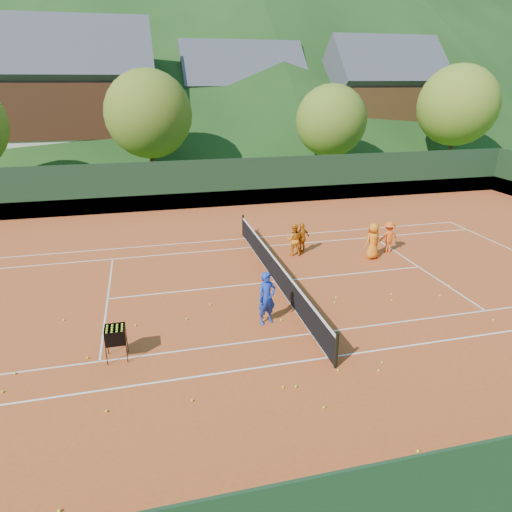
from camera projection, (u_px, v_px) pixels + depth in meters
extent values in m
plane|color=#2A4E18|center=(275.00, 282.00, 18.12)|extent=(400.00, 400.00, 0.00)
cube|color=#B1451C|center=(275.00, 282.00, 18.12)|extent=(40.00, 24.00, 0.02)
imported|color=#1A37AF|center=(267.00, 298.00, 14.73)|extent=(0.75, 0.60, 1.79)
imported|color=orange|center=(294.00, 239.00, 20.65)|extent=(0.83, 0.71, 1.48)
imported|color=orange|center=(302.00, 238.00, 20.91)|extent=(0.92, 0.68, 1.45)
imported|color=orange|center=(373.00, 241.00, 20.22)|extent=(0.92, 0.72, 1.65)
imported|color=#FF5916|center=(389.00, 237.00, 21.06)|extent=(0.95, 0.57, 1.45)
sphere|color=#D6E826|center=(64.00, 320.00, 15.14)|extent=(0.07, 0.07, 0.07)
sphere|color=#D6E826|center=(449.00, 285.00, 17.69)|extent=(0.07, 0.07, 0.07)
sphere|color=#D6E826|center=(296.00, 386.00, 11.84)|extent=(0.07, 0.07, 0.07)
sphere|color=#D6E826|center=(392.00, 300.00, 16.52)|extent=(0.07, 0.07, 0.07)
sphere|color=#D6E826|center=(283.00, 387.00, 11.81)|extent=(0.07, 0.07, 0.07)
sphere|color=#D6E826|center=(59.00, 511.00, 8.41)|extent=(0.07, 0.07, 0.07)
sphere|color=#D6E826|center=(336.00, 297.00, 16.72)|extent=(0.07, 0.07, 0.07)
sphere|color=#D6E826|center=(192.00, 401.00, 11.32)|extent=(0.07, 0.07, 0.07)
sphere|color=#D6E826|center=(262.00, 317.00, 15.30)|extent=(0.07, 0.07, 0.07)
sphere|color=#D6E826|center=(87.00, 358.00, 13.07)|extent=(0.07, 0.07, 0.07)
sphere|color=#D6E826|center=(379.00, 370.00, 12.50)|extent=(0.07, 0.07, 0.07)
sphere|color=#D6E826|center=(2.00, 392.00, 11.64)|extent=(0.07, 0.07, 0.07)
sphere|color=#D6E826|center=(210.00, 304.00, 16.19)|extent=(0.07, 0.07, 0.07)
sphere|color=#D6E826|center=(338.00, 370.00, 12.51)|extent=(0.07, 0.07, 0.07)
sphere|color=#D6E826|center=(281.00, 320.00, 15.13)|extent=(0.07, 0.07, 0.07)
sphere|color=#D6E826|center=(440.00, 296.00, 16.85)|extent=(0.07, 0.07, 0.07)
sphere|color=#D6E826|center=(15.00, 373.00, 12.37)|extent=(0.07, 0.07, 0.07)
sphere|color=#D6E826|center=(418.00, 451.00, 9.77)|extent=(0.07, 0.07, 0.07)
sphere|color=#D6E826|center=(187.00, 319.00, 15.21)|extent=(0.07, 0.07, 0.07)
sphere|color=#D6E826|center=(335.00, 302.00, 16.35)|extent=(0.07, 0.07, 0.07)
sphere|color=#D6E826|center=(324.00, 407.00, 11.09)|extent=(0.07, 0.07, 0.07)
sphere|color=#D6E826|center=(135.00, 325.00, 14.81)|extent=(0.07, 0.07, 0.07)
sphere|color=#D6E826|center=(382.00, 362.00, 12.86)|extent=(0.07, 0.07, 0.07)
sphere|color=#D6E826|center=(391.00, 294.00, 16.97)|extent=(0.07, 0.07, 0.07)
sphere|color=#D6E826|center=(493.00, 320.00, 15.13)|extent=(0.07, 0.07, 0.07)
sphere|color=#D6E826|center=(106.00, 411.00, 10.96)|extent=(0.07, 0.07, 0.07)
cube|color=white|center=(328.00, 357.00, 13.14)|extent=(23.77, 0.06, 0.00)
cube|color=white|center=(245.00, 238.00, 23.08)|extent=(23.77, 0.06, 0.00)
cube|color=silver|center=(312.00, 334.00, 14.38)|extent=(23.77, 0.06, 0.00)
cube|color=white|center=(252.00, 247.00, 21.84)|extent=(23.77, 0.06, 0.00)
cube|color=silver|center=(108.00, 299.00, 16.68)|extent=(0.06, 8.23, 0.00)
cube|color=white|center=(419.00, 267.00, 19.54)|extent=(0.06, 8.23, 0.00)
cube|color=white|center=(275.00, 282.00, 18.11)|extent=(12.80, 0.06, 0.00)
cube|color=silver|center=(275.00, 282.00, 18.11)|extent=(0.06, 10.97, 0.00)
cube|color=black|center=(276.00, 271.00, 17.95)|extent=(0.03, 11.97, 0.90)
cube|color=white|center=(276.00, 260.00, 17.78)|extent=(0.05, 11.97, 0.06)
cylinder|color=black|center=(336.00, 350.00, 12.49)|extent=(0.10, 0.10, 1.10)
cylinder|color=black|center=(243.00, 225.00, 23.34)|extent=(0.10, 0.10, 1.10)
cube|color=black|center=(222.00, 183.00, 28.45)|extent=(40.00, 0.05, 3.00)
cube|color=#1B5E26|center=(223.00, 199.00, 28.81)|extent=(40.40, 0.05, 1.00)
cylinder|color=black|center=(107.00, 356.00, 12.71)|extent=(0.02, 0.02, 0.55)
cylinder|color=black|center=(127.00, 354.00, 12.83)|extent=(0.02, 0.02, 0.55)
cylinder|color=black|center=(108.00, 346.00, 13.21)|extent=(0.02, 0.02, 0.55)
cylinder|color=black|center=(127.00, 344.00, 13.33)|extent=(0.02, 0.02, 0.55)
cube|color=black|center=(116.00, 342.00, 12.92)|extent=(0.55, 0.55, 0.02)
cube|color=black|center=(115.00, 340.00, 12.59)|extent=(0.55, 0.02, 0.45)
cube|color=black|center=(116.00, 330.00, 13.09)|extent=(0.55, 0.02, 0.45)
cube|color=black|center=(105.00, 336.00, 12.78)|extent=(0.02, 0.55, 0.45)
cube|color=black|center=(125.00, 333.00, 12.90)|extent=(0.02, 0.55, 0.45)
sphere|color=#CCE526|center=(106.00, 333.00, 12.54)|extent=(0.07, 0.07, 0.07)
sphere|color=#CCE526|center=(107.00, 331.00, 12.66)|extent=(0.07, 0.07, 0.07)
sphere|color=#CCE526|center=(107.00, 328.00, 12.79)|extent=(0.07, 0.07, 0.07)
sphere|color=#CCE526|center=(107.00, 326.00, 12.91)|extent=(0.07, 0.07, 0.07)
sphere|color=#CCE526|center=(112.00, 333.00, 12.57)|extent=(0.07, 0.07, 0.07)
sphere|color=#CCE526|center=(112.00, 330.00, 12.69)|extent=(0.07, 0.07, 0.07)
sphere|color=#CCE526|center=(112.00, 328.00, 12.82)|extent=(0.07, 0.07, 0.07)
sphere|color=#CCE526|center=(112.00, 325.00, 12.94)|extent=(0.07, 0.07, 0.07)
sphere|color=#CCE526|center=(117.00, 332.00, 12.60)|extent=(0.07, 0.07, 0.07)
sphere|color=#CCE526|center=(117.00, 330.00, 12.72)|extent=(0.07, 0.07, 0.07)
sphere|color=#CCE526|center=(117.00, 327.00, 12.85)|extent=(0.07, 0.07, 0.07)
sphere|color=#CCE526|center=(117.00, 325.00, 12.97)|extent=(0.07, 0.07, 0.07)
sphere|color=#CCE526|center=(122.00, 331.00, 12.63)|extent=(0.07, 0.07, 0.07)
sphere|color=#CCE526|center=(122.00, 329.00, 12.75)|extent=(0.07, 0.07, 0.07)
sphere|color=#CCE526|center=(122.00, 327.00, 12.88)|extent=(0.07, 0.07, 0.07)
sphere|color=#CCE526|center=(122.00, 324.00, 13.00)|extent=(0.07, 0.07, 0.07)
cube|color=beige|center=(84.00, 150.00, 42.56)|extent=(12.00, 9.00, 2.88)
cube|color=#34190E|center=(78.00, 109.00, 41.24)|extent=(12.24, 9.18, 4.48)
cube|color=#42424A|center=(74.00, 75.00, 40.22)|extent=(13.80, 9.93, 9.93)
cube|color=beige|center=(242.00, 142.00, 49.82)|extent=(11.00, 8.00, 2.52)
cube|color=#3C2210|center=(242.00, 111.00, 48.67)|extent=(11.22, 8.16, 3.92)
cube|color=#43434B|center=(241.00, 86.00, 47.75)|extent=(12.65, 8.82, 8.82)
cube|color=beige|center=(376.00, 142.00, 49.30)|extent=(10.00, 8.00, 2.70)
cube|color=#3B2210|center=(379.00, 108.00, 48.06)|extent=(10.20, 8.16, 4.20)
cube|color=#42424A|center=(382.00, 81.00, 47.09)|extent=(11.50, 8.82, 8.82)
cylinder|color=#3D2518|center=(153.00, 166.00, 34.84)|extent=(0.36, 0.36, 2.88)
sphere|color=#496A1C|center=(149.00, 114.00, 33.49)|extent=(6.40, 6.40, 6.40)
cylinder|color=#402819|center=(329.00, 163.00, 37.13)|extent=(0.36, 0.36, 2.52)
sphere|color=#476F1D|center=(331.00, 121.00, 35.95)|extent=(5.60, 5.60, 5.60)
cylinder|color=#3D2518|center=(450.00, 152.00, 40.62)|extent=(0.36, 0.36, 3.06)
sphere|color=#527820|center=(457.00, 105.00, 39.19)|extent=(6.80, 6.80, 6.80)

